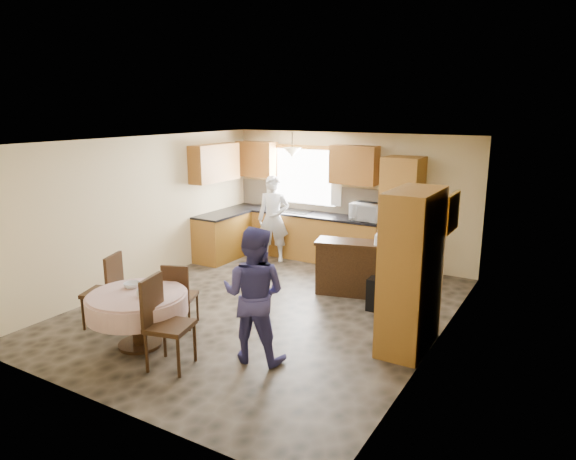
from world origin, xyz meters
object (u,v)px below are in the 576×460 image
(sideboard, at_px, (352,269))
(chair_left, at_px, (107,287))
(oven_tower, at_px, (401,216))
(dining_table, at_px, (138,305))
(cupboard, at_px, (411,271))
(chair_back, at_px, (179,292))
(person_dining, at_px, (254,294))
(person_sink, at_px, (273,219))
(chair_right, at_px, (163,318))

(sideboard, distance_m, chair_left, 3.73)
(oven_tower, height_order, dining_table, oven_tower)
(sideboard, height_order, cupboard, cupboard)
(sideboard, bearing_deg, chair_back, -135.82)
(sideboard, height_order, chair_left, chair_left)
(chair_left, height_order, person_dining, person_dining)
(chair_back, height_order, person_dining, person_dining)
(oven_tower, xyz_separation_m, chair_left, (-2.68, -4.31, -0.49))
(oven_tower, relative_size, person_dining, 1.29)
(chair_left, bearing_deg, chair_back, 98.27)
(chair_left, distance_m, person_sink, 3.84)
(cupboard, distance_m, chair_right, 3.03)
(oven_tower, distance_m, sideboard, 1.61)
(oven_tower, relative_size, chair_left, 2.05)
(chair_back, bearing_deg, chair_left, 6.42)
(oven_tower, xyz_separation_m, person_sink, (-2.39, -0.49, -0.22))
(sideboard, height_order, chair_right, chair_right)
(cupboard, relative_size, chair_back, 2.19)
(cupboard, height_order, chair_left, cupboard)
(dining_table, bearing_deg, chair_left, 164.54)
(chair_back, height_order, person_sink, person_sink)
(sideboard, bearing_deg, chair_left, -143.40)
(sideboard, xyz_separation_m, dining_table, (-1.56, -3.10, 0.14))
(person_dining, bearing_deg, chair_right, 28.08)
(chair_right, height_order, person_dining, person_dining)
(sideboard, xyz_separation_m, chair_back, (-1.50, -2.41, 0.10))
(dining_table, bearing_deg, cupboard, 30.11)
(cupboard, relative_size, person_dining, 1.23)
(dining_table, relative_size, chair_back, 1.36)
(oven_tower, distance_m, person_sink, 2.45)
(chair_right, xyz_separation_m, person_dining, (0.81, 0.68, 0.22))
(cupboard, xyz_separation_m, chair_left, (-3.75, -1.48, -0.43))
(chair_back, bearing_deg, cupboard, 177.81)
(chair_right, relative_size, person_dining, 0.66)
(person_dining, bearing_deg, person_sink, -73.13)
(oven_tower, relative_size, cupboard, 1.05)
(sideboard, distance_m, person_dining, 2.67)
(cupboard, bearing_deg, chair_right, -139.96)
(chair_right, bearing_deg, sideboard, -29.39)
(chair_left, distance_m, person_dining, 2.29)
(chair_left, relative_size, person_sink, 0.61)
(oven_tower, bearing_deg, sideboard, -102.34)
(cupboard, distance_m, chair_back, 3.10)
(oven_tower, bearing_deg, chair_left, -121.90)
(dining_table, relative_size, person_dining, 0.76)
(cupboard, relative_size, person_sink, 1.19)
(oven_tower, bearing_deg, chair_back, -115.27)
(cupboard, bearing_deg, dining_table, -149.89)
(dining_table, bearing_deg, chair_right, -19.22)
(cupboard, height_order, dining_table, cupboard)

